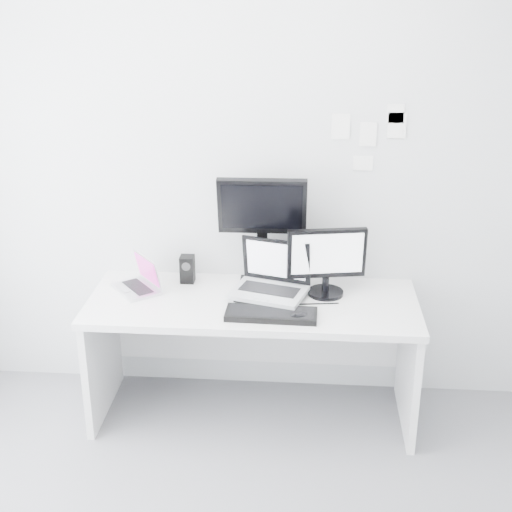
# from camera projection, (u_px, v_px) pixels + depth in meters

# --- Properties ---
(back_wall) EXTENTS (3.60, 0.00, 3.60)m
(back_wall) POSITION_uv_depth(u_px,v_px,m) (257.00, 173.00, 3.92)
(back_wall) COLOR silver
(back_wall) RESTS_ON ground
(desk) EXTENTS (1.80, 0.70, 0.73)m
(desk) POSITION_uv_depth(u_px,v_px,m) (253.00, 359.00, 3.96)
(desk) COLOR silver
(desk) RESTS_ON ground
(macbook) EXTENTS (0.33, 0.34, 0.21)m
(macbook) POSITION_uv_depth(u_px,v_px,m) (135.00, 274.00, 3.91)
(macbook) COLOR silver
(macbook) RESTS_ON desk
(speaker) EXTENTS (0.08, 0.08, 0.16)m
(speaker) POSITION_uv_depth(u_px,v_px,m) (187.00, 269.00, 4.03)
(speaker) COLOR black
(speaker) RESTS_ON desk
(dell_laptop) EXTENTS (0.46, 0.40, 0.32)m
(dell_laptop) POSITION_uv_depth(u_px,v_px,m) (268.00, 272.00, 3.78)
(dell_laptop) COLOR #B0B3B7
(dell_laptop) RESTS_ON desk
(rear_monitor) EXTENTS (0.49, 0.19, 0.66)m
(rear_monitor) POSITION_uv_depth(u_px,v_px,m) (262.00, 230.00, 3.90)
(rear_monitor) COLOR black
(rear_monitor) RESTS_ON desk
(samsung_monitor) EXTENTS (0.46, 0.27, 0.40)m
(samsung_monitor) POSITION_uv_depth(u_px,v_px,m) (327.00, 261.00, 3.83)
(samsung_monitor) COLOR black
(samsung_monitor) RESTS_ON desk
(keyboard) EXTENTS (0.48, 0.18, 0.03)m
(keyboard) POSITION_uv_depth(u_px,v_px,m) (271.00, 314.00, 3.64)
(keyboard) COLOR black
(keyboard) RESTS_ON desk
(mouse) EXTENTS (0.14, 0.12, 0.04)m
(mouse) POSITION_uv_depth(u_px,v_px,m) (299.00, 317.00, 3.60)
(mouse) COLOR black
(mouse) RESTS_ON desk
(wall_note_0) EXTENTS (0.10, 0.00, 0.14)m
(wall_note_0) POSITION_uv_depth(u_px,v_px,m) (341.00, 126.00, 3.78)
(wall_note_0) COLOR white
(wall_note_0) RESTS_ON back_wall
(wall_note_1) EXTENTS (0.09, 0.00, 0.13)m
(wall_note_1) POSITION_uv_depth(u_px,v_px,m) (368.00, 134.00, 3.79)
(wall_note_1) COLOR white
(wall_note_1) RESTS_ON back_wall
(wall_note_2) EXTENTS (0.10, 0.00, 0.14)m
(wall_note_2) POSITION_uv_depth(u_px,v_px,m) (397.00, 125.00, 3.76)
(wall_note_2) COLOR white
(wall_note_2) RESTS_ON back_wall
(wall_note_3) EXTENTS (0.11, 0.00, 0.08)m
(wall_note_3) POSITION_uv_depth(u_px,v_px,m) (363.00, 163.00, 3.85)
(wall_note_3) COLOR white
(wall_note_3) RESTS_ON back_wall
(wall_note_4) EXTENTS (0.09, 0.00, 0.10)m
(wall_note_4) POSITION_uv_depth(u_px,v_px,m) (395.00, 113.00, 3.74)
(wall_note_4) COLOR white
(wall_note_4) RESTS_ON back_wall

